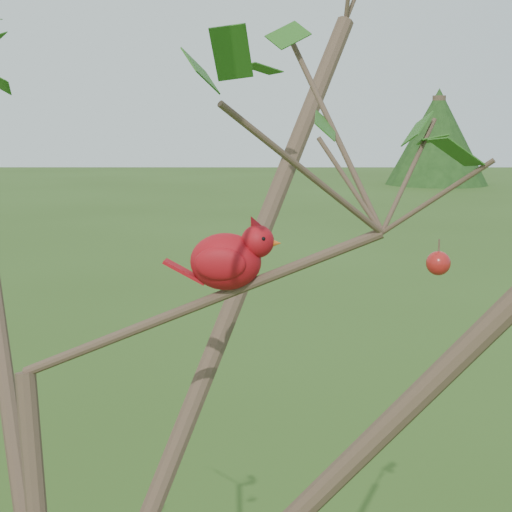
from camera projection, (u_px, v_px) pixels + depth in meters
The scene contains 3 objects.
crabapple_tree at pixel (45, 291), 1.20m from camera, with size 2.35×2.05×2.95m.
cardinal at pixel (230, 259), 1.28m from camera, with size 0.20×0.10×0.14m.
distant_trees at pixel (232, 147), 25.54m from camera, with size 42.13×12.76×3.60m.
Camera 1 is at (0.35, -1.19, 2.38)m, focal length 55.00 mm.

